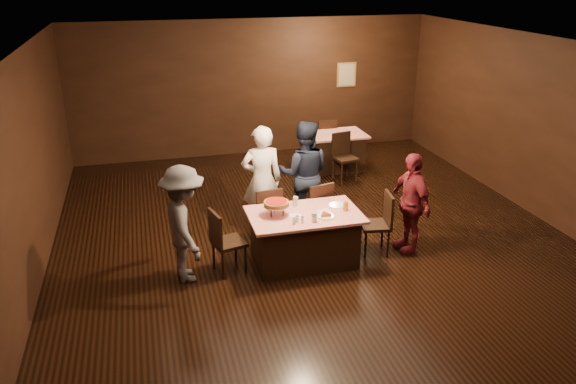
# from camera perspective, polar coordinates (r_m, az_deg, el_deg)

# --- Properties ---
(room) EXTENTS (10.00, 10.04, 3.02)m
(room) POSITION_cam_1_polar(r_m,az_deg,el_deg) (7.91, 3.66, 8.04)
(room) COLOR black
(room) RESTS_ON ground
(main_table) EXTENTS (1.60, 1.00, 0.77)m
(main_table) POSITION_cam_1_polar(r_m,az_deg,el_deg) (8.15, 1.66, -4.67)
(main_table) COLOR red
(main_table) RESTS_ON ground
(back_table) EXTENTS (1.30, 0.90, 0.77)m
(back_table) POSITION_cam_1_polar(r_m,az_deg,el_deg) (11.97, 4.67, 4.15)
(back_table) COLOR red
(back_table) RESTS_ON ground
(chair_far_left) EXTENTS (0.47, 0.47, 0.95)m
(chair_far_left) POSITION_cam_1_polar(r_m,az_deg,el_deg) (8.68, -2.27, -2.29)
(chair_far_left) COLOR black
(chair_far_left) RESTS_ON ground
(chair_far_right) EXTENTS (0.51, 0.51, 0.95)m
(chair_far_right) POSITION_cam_1_polar(r_m,az_deg,el_deg) (8.87, 2.78, -1.74)
(chair_far_right) COLOR black
(chair_far_right) RESTS_ON ground
(chair_end_left) EXTENTS (0.51, 0.51, 0.95)m
(chair_end_left) POSITION_cam_1_polar(r_m,az_deg,el_deg) (7.90, -6.04, -4.98)
(chair_end_left) COLOR black
(chair_end_left) RESTS_ON ground
(chair_end_right) EXTENTS (0.48, 0.48, 0.95)m
(chair_end_right) POSITION_cam_1_polar(r_m,az_deg,el_deg) (8.46, 8.84, -3.21)
(chair_end_right) COLOR black
(chair_end_right) RESTS_ON ground
(chair_back_near) EXTENTS (0.49, 0.49, 0.95)m
(chair_back_near) POSITION_cam_1_polar(r_m,az_deg,el_deg) (11.31, 5.85, 3.52)
(chair_back_near) COLOR black
(chair_back_near) RESTS_ON ground
(chair_back_far) EXTENTS (0.43, 0.43, 0.95)m
(chair_back_far) POSITION_cam_1_polar(r_m,az_deg,el_deg) (12.48, 3.77, 5.37)
(chair_back_far) COLOR black
(chair_back_far) RESTS_ON ground
(diner_white_jacket) EXTENTS (0.68, 0.47, 1.78)m
(diner_white_jacket) POSITION_cam_1_polar(r_m,az_deg,el_deg) (8.89, -2.66, 1.21)
(diner_white_jacket) COLOR white
(diner_white_jacket) RESTS_ON ground
(diner_navy_hoodie) EXTENTS (1.03, 0.90, 1.77)m
(diner_navy_hoodie) POSITION_cam_1_polar(r_m,az_deg,el_deg) (9.16, 1.65, 1.84)
(diner_navy_hoodie) COLOR black
(diner_navy_hoodie) RESTS_ON ground
(diner_grey_knit) EXTENTS (0.76, 1.14, 1.64)m
(diner_grey_knit) POSITION_cam_1_polar(r_m,az_deg,el_deg) (7.67, -10.51, -3.24)
(diner_grey_knit) COLOR #505055
(diner_grey_knit) RESTS_ON ground
(diner_red_shirt) EXTENTS (0.49, 0.94, 1.54)m
(diner_red_shirt) POSITION_cam_1_polar(r_m,az_deg,el_deg) (8.55, 12.33, -1.04)
(diner_red_shirt) COLOR maroon
(diner_red_shirt) RESTS_ON ground
(pizza_stand) EXTENTS (0.38, 0.38, 0.22)m
(pizza_stand) POSITION_cam_1_polar(r_m,az_deg,el_deg) (7.86, -1.20, -1.16)
(pizza_stand) COLOR black
(pizza_stand) RESTS_ON main_table
(plate_with_slice) EXTENTS (0.25, 0.25, 0.06)m
(plate_with_slice) POSITION_cam_1_polar(r_m,az_deg,el_deg) (7.89, 3.80, -2.36)
(plate_with_slice) COLOR white
(plate_with_slice) RESTS_ON main_table
(plate_empty) EXTENTS (0.25, 0.25, 0.01)m
(plate_empty) POSITION_cam_1_polar(r_m,az_deg,el_deg) (8.27, 5.05, -1.33)
(plate_empty) COLOR white
(plate_empty) RESTS_ON main_table
(glass_front_left) EXTENTS (0.08, 0.08, 0.14)m
(glass_front_left) POSITION_cam_1_polar(r_m,az_deg,el_deg) (7.71, 2.68, -2.57)
(glass_front_left) COLOR silver
(glass_front_left) RESTS_ON main_table
(glass_amber) EXTENTS (0.08, 0.08, 0.14)m
(glass_amber) POSITION_cam_1_polar(r_m,az_deg,el_deg) (8.09, 5.87, -1.43)
(glass_amber) COLOR #BF7F26
(glass_amber) RESTS_ON main_table
(glass_back) EXTENTS (0.08, 0.08, 0.14)m
(glass_back) POSITION_cam_1_polar(r_m,az_deg,el_deg) (8.21, 0.77, -0.96)
(glass_back) COLOR silver
(glass_back) RESTS_ON main_table
(condiments) EXTENTS (0.17, 0.10, 0.09)m
(condiments) POSITION_cam_1_polar(r_m,az_deg,el_deg) (7.67, 1.00, -2.85)
(condiments) COLOR silver
(condiments) RESTS_ON main_table
(napkin_center) EXTENTS (0.19, 0.19, 0.01)m
(napkin_center) POSITION_cam_1_polar(r_m,az_deg,el_deg) (8.07, 3.73, -1.95)
(napkin_center) COLOR white
(napkin_center) RESTS_ON main_table
(napkin_left) EXTENTS (0.21, 0.21, 0.01)m
(napkin_left) POSITION_cam_1_polar(r_m,az_deg,el_deg) (7.90, 0.75, -2.44)
(napkin_left) COLOR white
(napkin_left) RESTS_ON main_table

